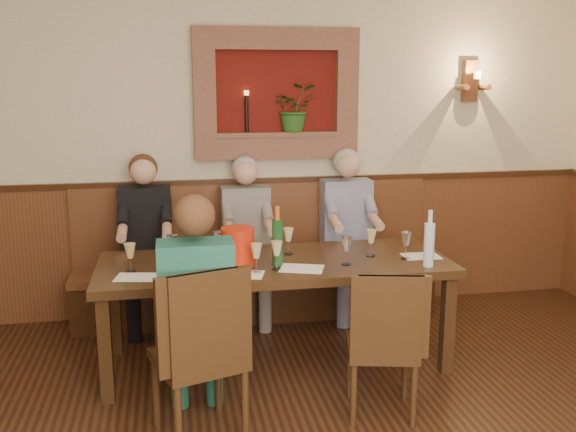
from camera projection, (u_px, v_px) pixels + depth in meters
name	position (u px, v px, depth m)	size (l,w,h in m)	color
room_shell	(355.00, 103.00, 2.39)	(6.04, 6.04, 2.82)	beige
wainscoting	(348.00, 421.00, 2.66)	(6.02, 6.02, 1.15)	#5C321A
wall_niche	(282.00, 99.00, 5.28)	(1.36, 0.30, 1.06)	#5E120D
wall_sconce	(471.00, 82.00, 5.53)	(0.25, 0.20, 0.35)	#5C321A
dining_table	(275.00, 271.00, 4.42)	(2.40, 0.90, 0.75)	black
bench	(257.00, 278.00, 5.40)	(3.00, 0.45, 1.11)	#381E0F
chair_near_left	(201.00, 387.00, 3.57)	(0.57, 0.57, 1.02)	black
chair_near_right	(381.00, 371.00, 3.82)	(0.48, 0.48, 0.91)	black
person_bench_left	(147.00, 258.00, 5.09)	(0.41, 0.50, 1.40)	black
person_bench_mid	(247.00, 255.00, 5.24)	(0.39, 0.48, 1.36)	#54504D
person_bench_right	(348.00, 248.00, 5.38)	(0.41, 0.51, 1.41)	navy
person_chair_front	(197.00, 335.00, 3.59)	(0.40, 0.50, 1.39)	#184154
spittoon_bucket	(238.00, 246.00, 4.28)	(0.22, 0.22, 0.25)	red
wine_bottle_green_a	(277.00, 241.00, 4.27)	(0.09, 0.09, 0.40)	#19471E
wine_bottle_green_b	(192.00, 237.00, 4.46)	(0.08, 0.08, 0.35)	#19471E
water_bottle	(429.00, 244.00, 4.24)	(0.08, 0.08, 0.38)	silver
tasting_sheet_a	(136.00, 277.00, 4.04)	(0.26, 0.18, 0.00)	white
tasting_sheet_b	(302.00, 268.00, 4.22)	(0.28, 0.20, 0.00)	white
tasting_sheet_c	(421.00, 256.00, 4.51)	(0.26, 0.18, 0.00)	white
tasting_sheet_d	(243.00, 274.00, 4.09)	(0.26, 0.18, 0.00)	white
wine_glass_0	(173.00, 249.00, 4.34)	(0.08, 0.08, 0.19)	white
wine_glass_1	(218.00, 245.00, 4.44)	(0.08, 0.08, 0.19)	white
wine_glass_2	(406.00, 246.00, 4.43)	(0.08, 0.08, 0.19)	white
wine_glass_3	(371.00, 243.00, 4.50)	(0.08, 0.08, 0.19)	#CEB97B
wine_glass_4	(347.00, 251.00, 4.29)	(0.08, 0.08, 0.19)	white
wine_glass_5	(288.00, 241.00, 4.55)	(0.08, 0.08, 0.19)	#CEB97B
wine_glass_6	(130.00, 258.00, 4.13)	(0.08, 0.08, 0.19)	#CEB97B
wine_glass_7	(277.00, 255.00, 4.18)	(0.08, 0.08, 0.19)	#CEB97B
wine_glass_8	(256.00, 258.00, 4.12)	(0.08, 0.08, 0.19)	#CEB97B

